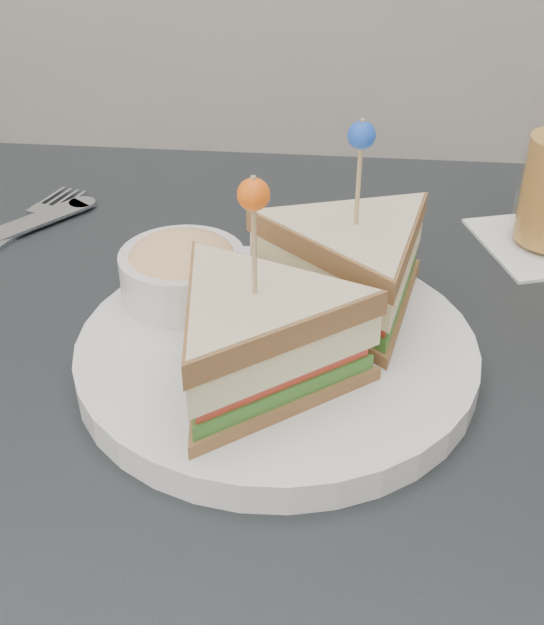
{
  "coord_description": "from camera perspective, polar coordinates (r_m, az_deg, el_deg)",
  "views": [
    {
      "loc": [
        0.05,
        -0.4,
        1.07
      ],
      "look_at": [
        0.01,
        0.01,
        0.8
      ],
      "focal_mm": 45.0,
      "sensor_mm": 36.0,
      "label": 1
    }
  ],
  "objects": [
    {
      "name": "plate_meal",
      "position": [
        0.51,
        1.12,
        0.28
      ],
      "size": [
        0.31,
        0.31,
        0.16
      ],
      "rotation": [
        0.0,
        0.0,
        0.15
      ],
      "color": "silver",
      "rests_on": "table"
    },
    {
      "name": "table",
      "position": [
        0.57,
        -1.12,
        -11.12
      ],
      "size": [
        0.8,
        0.8,
        0.75
      ],
      "color": "black",
      "rests_on": "ground"
    },
    {
      "name": "cutlery_fork",
      "position": [
        0.74,
        -17.99,
        5.76
      ],
      "size": [
        0.08,
        0.19,
        0.01
      ],
      "rotation": [
        0.0,
        0.0,
        -0.29
      ],
      "color": "#B8BCC3",
      "rests_on": "table"
    }
  ]
}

